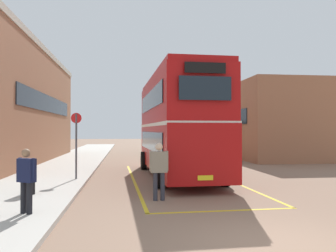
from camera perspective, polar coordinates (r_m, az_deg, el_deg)
ground_plane at (r=21.02m, az=1.01°, el=-6.71°), size 135.60×135.60×0.00m
sidewalk_left at (r=23.48m, az=-15.84°, el=-5.88°), size 4.00×57.60×0.14m
depot_building_right at (r=31.56m, az=14.97°, el=0.61°), size 6.86×15.87×5.82m
double_decker_bus at (r=16.52m, az=1.51°, el=0.38°), size 3.18×10.34×4.75m
single_deck_bus at (r=34.25m, az=2.00°, el=-1.64°), size 2.85×9.61×3.02m
pedestrian_boarding at (r=10.94m, az=-1.50°, el=-6.72°), size 0.60×0.27×1.80m
pedestrian_waiting_near at (r=9.34m, az=-22.26°, el=-7.70°), size 0.50×0.43×1.60m
litter_bin at (r=12.15m, az=-21.98°, el=-8.28°), size 0.43×0.43×0.89m
bus_stop_sign at (r=15.21m, az=-14.87°, el=-2.13°), size 0.44×0.08×2.80m
bay_marking_yellow at (r=14.78m, az=2.75°, el=-9.26°), size 4.71×12.40×0.01m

